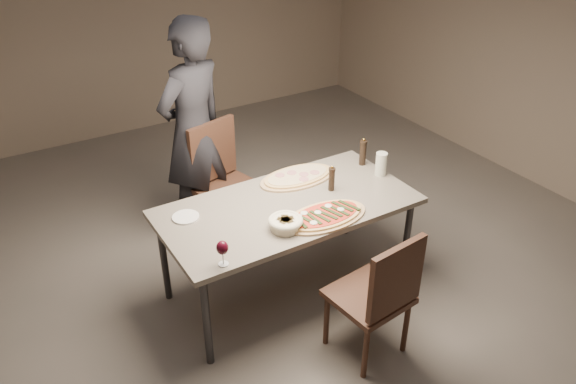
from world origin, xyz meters
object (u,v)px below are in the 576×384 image
ham_pizza (298,177)px  pepper_mill_left (332,179)px  dining_table (288,211)px  carafe (381,164)px  zucchini_pizza (325,216)px  chair_far (224,176)px  diner (193,132)px  bread_basket (286,223)px  chair_near (380,292)px

ham_pizza → pepper_mill_left: bearing=-71.0°
dining_table → carafe: (0.83, 0.00, 0.15)m
zucchini_pizza → chair_far: size_ratio=0.61×
zucchini_pizza → diner: (-0.35, 1.38, 0.17)m
bread_basket → chair_far: size_ratio=0.22×
carafe → zucchini_pizza: bearing=-158.4°
dining_table → zucchini_pizza: zucchini_pizza is taller
bread_basket → chair_near: chair_near is taller
dining_table → ham_pizza: ham_pizza is taller
zucchini_pizza → diner: bearing=91.6°
bread_basket → pepper_mill_left: (0.55, 0.26, 0.04)m
carafe → chair_far: (-0.91, 0.90, -0.27)m
ham_pizza → pepper_mill_left: 0.31m
ham_pizza → chair_near: size_ratio=0.66×
pepper_mill_left → chair_near: 0.96m
bread_basket → carafe: 1.04m
ham_pizza → chair_far: chair_far is taller
dining_table → diner: diner is taller
chair_near → pepper_mill_left: bearing=68.3°
dining_table → diner: (-0.23, 1.10, 0.24)m
pepper_mill_left → carafe: bearing=-0.5°
dining_table → bread_basket: bread_basket is taller
zucchini_pizza → pepper_mill_left: 0.39m
dining_table → chair_near: size_ratio=1.91×
bread_basket → chair_near: size_ratio=0.24×
pepper_mill_left → carafe: (0.46, -0.00, -0.00)m
diner → chair_near: bearing=77.7°
bread_basket → ham_pizza: bearing=51.2°
chair_far → diner: diner is taller
dining_table → carafe: carafe is taller
diner → dining_table: bearing=79.1°
ham_pizza → pepper_mill_left: pepper_mill_left is taller
dining_table → zucchini_pizza: bearing=-66.7°
carafe → chair_far: bearing=135.3°
chair_near → carafe: bearing=45.1°
diner → zucchini_pizza: bearing=81.5°
chair_far → zucchini_pizza: bearing=84.5°
carafe → chair_far: 1.30m
chair_far → diner: bearing=-68.9°
bread_basket → chair_far: chair_far is taller
carafe → chair_far: chair_far is taller
chair_near → ham_pizza: bearing=77.5°
dining_table → chair_near: bearing=-81.6°
pepper_mill_left → bread_basket: bearing=-154.7°
zucchini_pizza → chair_near: bearing=-101.5°
zucchini_pizza → bread_basket: bearing=162.4°
chair_near → diner: size_ratio=0.51×
pepper_mill_left → chair_near: bearing=-105.5°
ham_pizza → bread_basket: bearing=-133.1°
bread_basket → dining_table: bearing=55.7°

